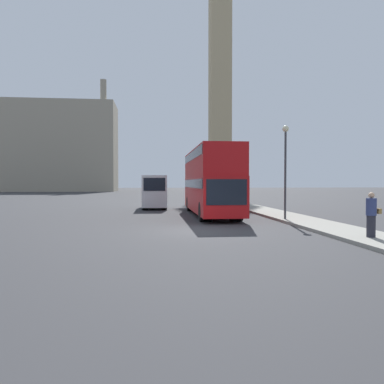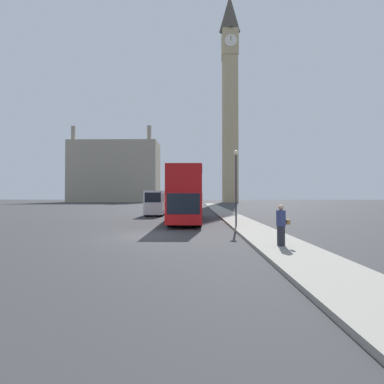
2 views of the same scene
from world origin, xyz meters
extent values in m
plane|color=#333335|center=(0.00, 0.00, 0.00)|extent=(300.00, 300.00, 0.00)
cube|color=gray|center=(6.26, 0.00, 0.07)|extent=(2.51, 120.00, 0.15)
cube|color=tan|center=(14.80, 77.89, 26.19)|extent=(5.21, 5.21, 52.39)
cube|color=#9E937F|center=(-28.21, 82.82, 11.32)|extent=(32.50, 12.54, 22.65)
cylinder|color=#9E937F|center=(-14.40, 77.49, 25.14)|extent=(1.50, 1.50, 4.98)
cube|color=#B71114|center=(1.74, 8.02, 1.44)|extent=(2.45, 11.45, 2.27)
cube|color=#B71114|center=(1.74, 8.02, 3.48)|extent=(2.45, 11.22, 1.82)
cube|color=black|center=(1.74, 8.02, 2.15)|extent=(2.49, 11.00, 0.55)
cube|color=black|center=(1.74, 8.02, 4.02)|extent=(2.49, 10.77, 0.55)
cube|color=black|center=(1.74, 2.28, 1.72)|extent=(2.16, 0.03, 1.36)
cylinder|color=black|center=(0.85, 4.01, 0.56)|extent=(0.69, 1.12, 1.12)
cylinder|color=black|center=(2.62, 4.01, 0.56)|extent=(0.69, 1.12, 1.12)
cylinder|color=black|center=(0.85, 12.03, 0.56)|extent=(0.69, 1.12, 1.12)
cylinder|color=black|center=(2.62, 12.03, 0.56)|extent=(0.69, 1.12, 1.12)
cube|color=white|center=(-2.01, 15.16, 1.51)|extent=(2.00, 5.20, 2.59)
cube|color=black|center=(-2.01, 12.55, 2.08)|extent=(1.70, 0.02, 1.04)
cube|color=black|center=(-2.01, 13.47, 2.08)|extent=(2.03, 0.94, 0.83)
cylinder|color=black|center=(-2.76, 13.39, 0.39)|extent=(0.50, 0.78, 0.78)
cylinder|color=black|center=(-1.26, 13.39, 0.39)|extent=(0.50, 0.78, 0.78)
cylinder|color=black|center=(-2.76, 16.93, 0.39)|extent=(0.50, 0.78, 0.78)
cylinder|color=black|center=(-1.26, 16.93, 0.39)|extent=(0.50, 0.78, 0.78)
cylinder|color=#23232D|center=(6.10, -3.66, 0.56)|extent=(0.32, 0.32, 0.82)
cylinder|color=navy|center=(6.10, -3.66, 1.30)|extent=(0.38, 0.38, 0.65)
sphere|color=tan|center=(6.10, -3.66, 1.73)|extent=(0.22, 0.22, 0.22)
cube|color=olive|center=(6.39, -3.66, 1.13)|extent=(0.12, 0.24, 0.20)
cylinder|color=#38383D|center=(5.36, 3.57, 2.61)|extent=(0.12, 0.12, 4.93)
sphere|color=beige|center=(5.36, 3.57, 5.26)|extent=(0.36, 0.36, 0.36)
camera|label=1|loc=(-2.05, -16.97, 2.20)|focal=35.00mm
camera|label=2|loc=(2.57, -14.40, 2.21)|focal=24.00mm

